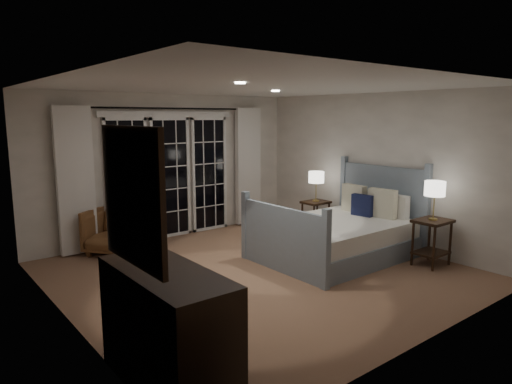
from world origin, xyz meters
TOP-DOWN VIEW (x-y plane):
  - floor at (0.00, 0.00)m, footprint 5.00×5.00m
  - ceiling at (0.00, 0.00)m, footprint 5.00×5.00m
  - wall_left at (-2.50, 0.00)m, footprint 0.02×5.00m
  - wall_right at (2.50, 0.00)m, footprint 0.02×5.00m
  - wall_back at (0.00, 2.50)m, footprint 5.00×0.02m
  - wall_front at (0.00, -2.50)m, footprint 5.00×0.02m
  - french_doors at (0.00, 2.46)m, footprint 2.50×0.04m
  - curtain_rod at (0.00, 2.40)m, footprint 3.50×0.03m
  - curtain_left at (-1.65, 2.38)m, footprint 0.55×0.10m
  - curtain_right at (1.65, 2.38)m, footprint 0.55×0.10m
  - downlight_a at (0.80, 0.60)m, footprint 0.12×0.12m
  - downlight_b at (-0.60, -0.40)m, footprint 0.12×0.12m
  - bed at (1.41, -0.18)m, footprint 2.26×1.62m
  - nightstand_left at (2.13, -1.30)m, footprint 0.51×0.41m
  - nightstand_right at (2.13, 0.99)m, footprint 0.46×0.37m
  - lamp_left at (2.13, -1.30)m, footprint 0.29×0.29m
  - lamp_right at (2.13, 0.99)m, footprint 0.28×0.28m
  - armchair at (-1.18, 2.10)m, footprint 1.08×1.08m
  - dresser at (-2.23, -1.62)m, footprint 0.57×1.34m
  - mirror at (-2.47, -1.62)m, footprint 0.05×0.85m

SIDE VIEW (x-z plane):
  - floor at x=0.00m, z-range 0.00..0.00m
  - bed at x=1.41m, z-range -0.33..0.99m
  - armchair at x=-1.18m, z-range 0.00..0.71m
  - nightstand_right at x=2.13m, z-range 0.09..0.69m
  - nightstand_left at x=2.13m, z-range 0.11..0.77m
  - dresser at x=-2.23m, z-range 0.00..0.95m
  - lamp_right at x=2.13m, z-range 0.76..1.30m
  - french_doors at x=0.00m, z-range -0.01..2.19m
  - lamp_left at x=2.13m, z-range 0.83..1.38m
  - curtain_left at x=-1.65m, z-range 0.02..2.27m
  - curtain_right at x=1.65m, z-range 0.02..2.27m
  - wall_left at x=-2.50m, z-range 0.00..2.50m
  - wall_right at x=2.50m, z-range 0.00..2.50m
  - wall_back at x=0.00m, z-range 0.00..2.50m
  - wall_front at x=0.00m, z-range 0.00..2.50m
  - mirror at x=-2.47m, z-range 1.05..2.05m
  - curtain_rod at x=0.00m, z-range 2.23..2.27m
  - downlight_a at x=0.80m, z-range 2.48..2.50m
  - downlight_b at x=-0.60m, z-range 2.48..2.50m
  - ceiling at x=0.00m, z-range 2.50..2.50m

